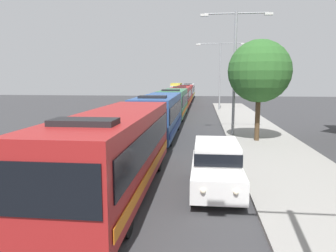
# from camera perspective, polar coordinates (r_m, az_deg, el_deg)

# --- Properties ---
(bus_lead) EXTENTS (2.58, 10.77, 3.21)m
(bus_lead) POSITION_cam_1_polar(r_m,az_deg,el_deg) (12.01, -9.10, -4.03)
(bus_lead) COLOR maroon
(bus_lead) RESTS_ON ground_plane
(bus_second_in_line) EXTENTS (2.58, 10.79, 3.21)m
(bus_second_in_line) POSITION_cam_1_polar(r_m,az_deg,el_deg) (23.45, -1.54, 2.16)
(bus_second_in_line) COLOR #284C8C
(bus_second_in_line) RESTS_ON ground_plane
(bus_middle) EXTENTS (2.58, 11.85, 3.21)m
(bus_middle) POSITION_cam_1_polar(r_m,az_deg,el_deg) (35.28, 1.06, 4.29)
(bus_middle) COLOR #33724C
(bus_middle) RESTS_ON ground_plane
(bus_fourth_in_line) EXTENTS (2.58, 11.53, 3.21)m
(bus_fourth_in_line) POSITION_cam_1_polar(r_m,az_deg,el_deg) (47.74, 2.40, 5.39)
(bus_fourth_in_line) COLOR maroon
(bus_fourth_in_line) RESTS_ON ground_plane
(bus_rear) EXTENTS (2.58, 10.60, 3.21)m
(bus_rear) POSITION_cam_1_polar(r_m,az_deg,el_deg) (60.43, 3.20, 6.03)
(bus_rear) COLOR maroon
(bus_rear) RESTS_ON ground_plane
(bus_tail_end) EXTENTS (2.58, 11.60, 3.21)m
(bus_tail_end) POSITION_cam_1_polar(r_m,az_deg,el_deg) (72.65, 3.71, 6.44)
(bus_tail_end) COLOR silver
(bus_tail_end) RESTS_ON ground_plane
(white_suv) EXTENTS (1.86, 4.52, 1.90)m
(white_suv) POSITION_cam_1_polar(r_m,az_deg,el_deg) (12.32, 8.66, -6.87)
(white_suv) COLOR white
(white_suv) RESTS_ON ground_plane
(box_truck_oncoming) EXTENTS (2.35, 8.08, 3.15)m
(box_truck_oncoming) POSITION_cam_1_polar(r_m,az_deg,el_deg) (78.47, 1.47, 6.62)
(box_truck_oncoming) COLOR #B7B7BC
(box_truck_oncoming) RESTS_ON ground_plane
(streetlamp_mid) EXTENTS (5.00, 0.28, 8.85)m
(streetlamp_mid) POSITION_cam_1_polar(r_m,az_deg,el_deg) (23.73, 11.87, 11.18)
(streetlamp_mid) COLOR gray
(streetlamp_mid) RESTS_ON sidewalk
(streetlamp_far) EXTENTS (6.37, 0.28, 8.87)m
(streetlamp_far) POSITION_cam_1_polar(r_m,az_deg,el_deg) (43.26, 9.31, 10.09)
(streetlamp_far) COLOR gray
(streetlamp_far) RESTS_ON sidewalk
(roadside_tree) EXTENTS (4.11, 4.11, 6.66)m
(roadside_tree) POSITION_cam_1_polar(r_m,az_deg,el_deg) (21.94, 16.05, 9.39)
(roadside_tree) COLOR #4C3823
(roadside_tree) RESTS_ON sidewalk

